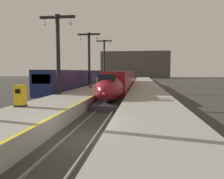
% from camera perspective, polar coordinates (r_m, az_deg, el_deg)
% --- Properties ---
extents(ground_plane, '(260.00, 260.00, 0.00)m').
position_cam_1_polar(ground_plane, '(11.73, -8.83, -13.26)').
color(ground_plane, '#33302D').
extents(platform_left, '(4.80, 110.00, 1.05)m').
position_cam_1_polar(platform_left, '(36.29, -3.88, -0.02)').
color(platform_left, gray).
rests_on(platform_left, ground).
extents(platform_right, '(4.80, 110.00, 1.05)m').
position_cam_1_polar(platform_right, '(35.57, 9.02, -0.17)').
color(platform_right, gray).
rests_on(platform_right, ground).
extents(platform_left_safety_stripe, '(0.20, 107.80, 0.01)m').
position_cam_1_polar(platform_left_safety_stripe, '(35.86, -0.31, 0.78)').
color(platform_left_safety_stripe, yellow).
rests_on(platform_left_safety_stripe, platform_left).
extents(rail_main_left, '(0.08, 110.00, 0.12)m').
position_cam_1_polar(rail_main_left, '(38.54, 1.76, -0.41)').
color(rail_main_left, slate).
rests_on(rail_main_left, ground).
extents(rail_main_right, '(0.08, 110.00, 0.12)m').
position_cam_1_polar(rail_main_right, '(38.42, 3.99, -0.44)').
color(rail_main_right, slate).
rests_on(rail_main_right, ground).
extents(rail_secondary_left, '(0.08, 110.00, 0.12)m').
position_cam_1_polar(rail_secondary_left, '(40.19, -9.80, -0.26)').
color(rail_secondary_left, slate).
rests_on(rail_secondary_left, ground).
extents(rail_secondary_right, '(0.08, 110.00, 0.12)m').
position_cam_1_polar(rail_secondary_right, '(39.77, -7.74, -0.29)').
color(rail_secondary_right, slate).
rests_on(rail_secondary_right, ground).
extents(highspeed_train_main, '(2.92, 38.57, 3.60)m').
position_cam_1_polar(highspeed_train_main, '(37.21, 2.74, 2.27)').
color(highspeed_train_main, maroon).
rests_on(highspeed_train_main, ground).
extents(regional_train_adjacent, '(2.85, 36.60, 3.80)m').
position_cam_1_polar(regional_train_adjacent, '(42.80, -7.65, 2.85)').
color(regional_train_adjacent, '#141E4C').
rests_on(regional_train_adjacent, ground).
extents(station_column_mid, '(4.00, 0.68, 8.72)m').
position_cam_1_polar(station_column_mid, '(24.77, -14.20, 10.99)').
color(station_column_mid, black).
rests_on(station_column_mid, platform_left).
extents(station_column_far, '(4.00, 0.68, 9.27)m').
position_cam_1_polar(station_column_far, '(38.41, -6.13, 9.34)').
color(station_column_far, black).
rests_on(station_column_far, platform_left).
extents(station_column_distant, '(4.00, 0.68, 10.29)m').
position_cam_1_polar(station_column_distant, '(53.87, -2.08, 8.66)').
color(station_column_distant, black).
rests_on(station_column_distant, platform_left).
extents(passenger_near_edge, '(0.53, 0.36, 1.69)m').
position_cam_1_polar(passenger_near_edge, '(32.64, -3.73, 2.10)').
color(passenger_near_edge, '#23232D').
rests_on(passenger_near_edge, platform_left).
extents(rolling_suitcase, '(0.40, 0.22, 0.98)m').
position_cam_1_polar(rolling_suitcase, '(33.06, -5.78, 0.93)').
color(rolling_suitcase, brown).
rests_on(rolling_suitcase, platform_left).
extents(ticket_machine_yellow, '(0.76, 0.62, 1.60)m').
position_cam_1_polar(ticket_machine_yellow, '(17.05, -23.29, -1.73)').
color(ticket_machine_yellow, yellow).
rests_on(ticket_machine_yellow, platform_left).
extents(terminus_back_wall, '(36.00, 2.00, 14.00)m').
position_cam_1_polar(terminus_back_wall, '(112.77, 6.10, 6.61)').
color(terminus_back_wall, '#4C4742').
rests_on(terminus_back_wall, ground).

